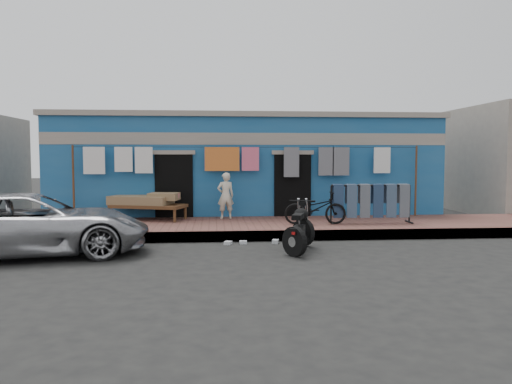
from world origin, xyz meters
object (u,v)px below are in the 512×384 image
Objects in this scene: bicycle at (315,204)px; charpoy at (148,207)px; motorcycle at (299,226)px; car at (33,223)px; jeans_rack at (370,203)px; seated_person at (226,196)px.

charpoy is at bearing 76.44° from bicycle.
car is at bearing -161.05° from motorcycle.
jeans_rack is at bearing -82.58° from bicycle.
charpoy is at bearing 168.33° from jeans_rack.
bicycle is at bearing 138.48° from seated_person.
charpoy is 6.14m from jeans_rack.
seated_person is at bearing 62.67° from bicycle.
motorcycle is at bearing -101.18° from car.
seated_person is 2.70m from bicycle.
charpoy is (-2.18, -0.01, -0.30)m from seated_person.
charpoy is (-4.50, 1.35, -0.16)m from bicycle.
motorcycle is (5.49, 0.07, -0.14)m from car.
bicycle is (6.32, 2.44, 0.11)m from car.
seated_person reaches higher than car.
seated_person is at bearing 0.37° from charpoy.
motorcycle is at bearing -45.52° from charpoy.
bicycle is at bearing -80.75° from car.
car is 1.99× the size of charpoy.
jeans_rack is (3.84, -1.26, -0.12)m from seated_person.
charpoy is at bearing -10.63° from seated_person.
bicycle is 0.71× the size of jeans_rack.
jeans_rack reaches higher than bicycle.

